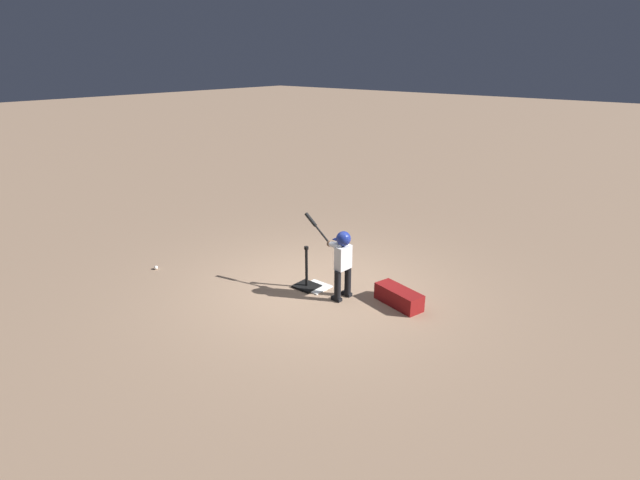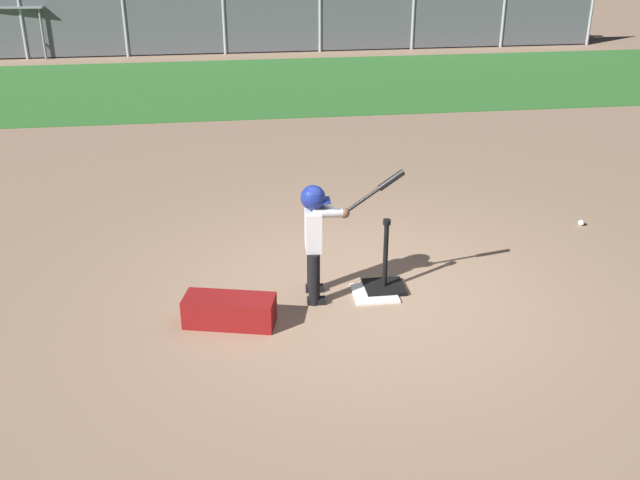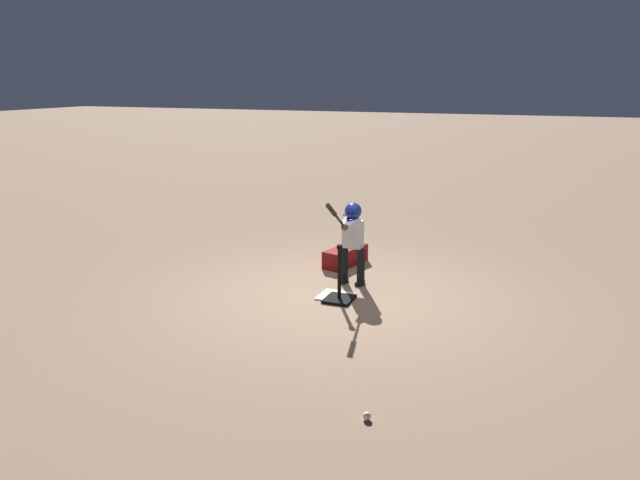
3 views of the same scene
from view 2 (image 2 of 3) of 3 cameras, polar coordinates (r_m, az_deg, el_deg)
name	(u,v)px [view 2 (image 2 of 3)]	position (r m, az deg, el deg)	size (l,w,h in m)	color
ground_plane	(373,294)	(7.56, 4.08, -4.12)	(90.00, 90.00, 0.00)	#93755B
grass_outfield_strip	(286,84)	(16.25, -2.57, 11.79)	(56.00, 5.38, 0.02)	#33702D
backstop_fence	(272,16)	(19.59, -3.65, 16.68)	(17.01, 0.08, 1.74)	#9E9EA3
home_plate	(375,293)	(7.55, 4.18, -4.07)	(0.44, 0.44, 0.02)	white
batting_tee	(385,278)	(7.60, 4.94, -2.93)	(0.40, 0.36, 0.77)	black
batter_child	(317,228)	(7.15, -0.24, 0.96)	(0.99, 0.38, 1.33)	black
baseball	(581,223)	(9.61, 19.29, 1.25)	(0.07, 0.07, 0.07)	white
bleachers_left_center	(6,27)	(21.20, -22.84, 14.70)	(2.84, 2.41, 1.27)	gray
bleachers_far_right	(246,22)	(21.65, -5.67, 16.18)	(3.31, 1.60, 0.96)	gray
bleachers_far_left	(503,14)	(22.74, 13.78, 16.35)	(3.46, 2.60, 1.22)	gray
equipment_bag	(230,311)	(7.02, -6.91, -5.37)	(0.84, 0.32, 0.28)	maroon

